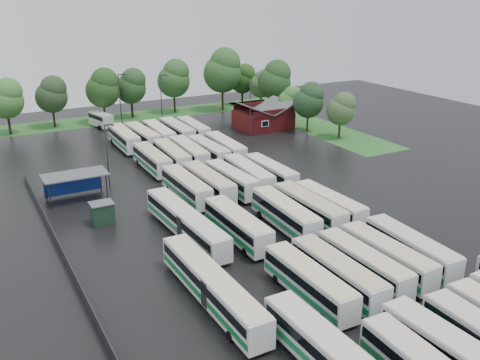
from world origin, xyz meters
TOP-DOWN VIEW (x-y plane):
  - ground at (0.00, 0.00)m, footprint 160.00×160.00m
  - brick_building at (24.00, 42.77)m, footprint 10.07×8.60m
  - wash_shed at (-17.20, 22.02)m, footprint 8.20×4.20m
  - utility_hut at (-16.20, 12.60)m, footprint 2.70×2.20m
  - grass_strip_north at (2.00, 64.80)m, footprint 80.00×10.00m
  - grass_strip_east at (34.00, 42.80)m, footprint 10.00×50.00m
  - west_fence at (-22.20, 8.00)m, footprint 0.10×50.00m
  - bus_r0c1 at (-1.34, -25.66)m, footprint 2.87×11.76m
  - bus_r1c0 at (-4.39, -12.54)m, footprint 2.46×11.38m
  - bus_r1c1 at (-1.27, -12.63)m, footprint 2.52×11.60m
  - bus_r1c2 at (2.04, -12.28)m, footprint 2.51×11.30m
  - bus_r1c3 at (5.07, -12.18)m, footprint 2.51×11.40m
  - bus_r1c4 at (8.33, -12.13)m, footprint 2.97×11.61m
  - bus_r2c0 at (-4.31, 1.02)m, footprint 2.55×11.74m
  - bus_r2c2 at (1.94, 1.06)m, footprint 3.01×11.95m
  - bus_r2c3 at (5.39, 1.19)m, footprint 2.60×11.87m
  - bus_r2c4 at (8.20, 1.04)m, footprint 2.78×11.44m
  - bus_r3c0 at (-4.49, 14.84)m, footprint 2.53×11.57m
  - bus_r3c1 at (-1.38, 14.68)m, footprint 2.65×11.87m
  - bus_r3c2 at (2.04, 14.57)m, footprint 2.72×11.31m
  - bus_r3c3 at (5.01, 15.15)m, footprint 3.08×11.82m
  - bus_r3c4 at (8.32, 14.64)m, footprint 2.42×11.29m
  - bus_r4c0 at (-4.39, 28.24)m, footprint 2.53×11.48m
  - bus_r4c1 at (-1.09, 28.57)m, footprint 2.96×11.69m
  - bus_r4c2 at (1.91, 28.72)m, footprint 3.04×11.94m
  - bus_r4c3 at (5.07, 28.26)m, footprint 2.54×11.39m
  - bus_r4c4 at (8.21, 28.55)m, footprint 2.95×11.75m
  - bus_r5c0 at (-4.53, 42.08)m, footprint 2.62×11.78m
  - bus_r5c1 at (-1.32, 41.77)m, footprint 2.94×11.85m
  - bus_r5c2 at (1.86, 41.96)m, footprint 2.91×11.78m
  - bus_r5c3 at (5.38, 42.19)m, footprint 2.63×11.83m
  - bus_r5c4 at (8.60, 42.15)m, footprint 2.81×11.39m
  - artic_bus_west_b at (-8.97, 4.44)m, footprint 3.07×17.11m
  - artic_bus_west_c at (-12.30, -9.13)m, footprint 2.58×17.05m
  - minibus at (-4.04, 59.21)m, footprint 3.69×6.77m
  - tree_north_0 at (-20.64, 61.65)m, footprint 6.53×6.53m
  - tree_north_1 at (-12.12, 63.44)m, footprint 6.25×6.25m
  - tree_north_2 at (-2.24, 62.20)m, footprint 6.85×6.85m
  - tree_north_3 at (4.27, 64.17)m, footprint 6.41×6.41m
  - tree_north_4 at (14.18, 64.56)m, footprint 7.17×7.17m
  - tree_north_5 at (24.68, 61.46)m, footprint 8.49×8.49m
  - tree_north_6 at (31.48, 64.49)m, footprint 5.89×5.88m
  - tree_east_0 at (32.79, 29.55)m, footprint 5.22×5.22m
  - tree_east_1 at (30.29, 36.24)m, footprint 5.85×5.85m
  - tree_east_2 at (30.40, 42.91)m, footprint 4.77×4.75m
  - tree_east_3 at (32.56, 52.18)m, footprint 7.22×7.22m
  - tree_east_4 at (33.15, 58.71)m, footprint 5.43×5.43m
  - lamp_post_ne at (18.85, 38.67)m, footprint 1.46×0.28m
  - lamp_post_nw at (-12.14, 23.70)m, footprint 1.41×0.27m
  - lamp_post_back_w at (-0.89, 55.01)m, footprint 1.67×0.33m
  - lamp_post_back_e at (6.91, 53.36)m, footprint 1.60×0.31m
  - puddle_0 at (0.68, -17.31)m, footprint 5.43×5.43m
  - puddle_2 at (-6.48, 3.53)m, footprint 4.93×4.93m
  - puddle_3 at (3.83, -3.73)m, footprint 4.93×4.93m

SIDE VIEW (x-z plane):
  - ground at x=0.00m, z-range 0.00..0.00m
  - puddle_0 at x=0.68m, z-range 0.00..0.01m
  - puddle_2 at x=-6.48m, z-range 0.00..0.01m
  - puddle_3 at x=3.83m, z-range 0.00..0.01m
  - grass_strip_north at x=2.00m, z-range 0.00..0.01m
  - grass_strip_east at x=34.00m, z-range 0.00..0.01m
  - west_fence at x=-22.20m, z-range 0.00..1.20m
  - utility_hut at x=-16.20m, z-range 0.01..2.63m
  - minibus at x=-4.04m, z-range 0.15..2.95m
  - bus_r3c2 at x=2.04m, z-range 0.16..3.29m
  - bus_r1c2 at x=2.04m, z-range 0.16..3.30m
  - bus_r3c4 at x=8.32m, z-range 0.16..3.30m
  - bus_r5c4 at x=8.60m, z-range 0.16..3.30m
  - bus_r4c3 at x=5.07m, z-range 0.16..3.32m
  - bus_r2c4 at x=8.20m, z-range 0.16..3.32m
  - bus_r1c0 at x=-4.39m, z-range 0.16..3.32m
  - bus_r1c3 at x=5.07m, z-range 0.16..3.33m
  - artic_bus_west_b at x=-8.97m, z-range 0.17..3.33m
  - artic_bus_west_c at x=-12.30m, z-range 0.17..3.33m
  - bus_r4c0 at x=-4.39m, z-range 0.16..3.35m
  - bus_r1c4 at x=8.33m, z-range 0.16..3.37m
  - bus_r3c0 at x=-4.49m, z-range 0.16..3.38m
  - bus_r1c1 at x=-1.27m, z-range 0.16..3.39m
  - bus_r4c1 at x=-1.09m, z-range 0.16..3.39m
  - bus_r4c4 at x=8.21m, z-range 0.16..3.41m
  - bus_r0c1 at x=-1.34m, z-range 0.16..3.41m
  - bus_r5c2 at x=1.86m, z-range 0.16..3.42m
  - bus_r3c3 at x=5.01m, z-range 0.16..3.42m
  - bus_r2c0 at x=-4.31m, z-range 0.16..3.43m
  - bus_r5c0 at x=-4.53m, z-range 0.16..3.44m
  - bus_r5c1 at x=-1.32m, z-range 0.16..3.44m
  - bus_r5c3 at x=5.38m, z-range 0.16..3.45m
  - bus_r4c2 at x=1.91m, z-range 0.16..3.46m
  - bus_r3c1 at x=-1.38m, z-range 0.16..3.46m
  - bus_r2c2 at x=1.94m, z-range 0.16..3.46m
  - bus_r2c3 at x=5.39m, z-range 0.16..3.46m
  - brick_building at x=24.00m, z-range -0.83..4.56m
  - wash_shed at x=-17.20m, z-range 1.20..4.78m
  - tree_east_2 at x=30.40m, z-range 1.12..9.00m
  - lamp_post_nw at x=-12.14m, z-range 0.74..9.87m
  - lamp_post_ne at x=18.85m, z-range 0.76..10.25m
  - tree_east_0 at x=32.79m, z-range 1.24..9.88m
  - tree_east_4 at x=33.15m, z-range 1.29..10.28m
  - lamp_post_back_e at x=6.91m, z-range 0.84..11.24m
  - tree_east_1 at x=30.29m, z-range 1.39..11.08m
  - tree_north_6 at x=31.48m, z-range 1.39..11.13m
  - lamp_post_back_w at x=-0.89m, z-range 0.88..11.75m
  - tree_north_1 at x=-12.12m, z-range 1.48..11.83m
  - tree_north_3 at x=4.27m, z-range 1.52..12.14m
  - tree_north_0 at x=-20.64m, z-range 1.55..12.36m
  - tree_north_2 at x=-2.24m, z-range 1.63..12.98m
  - tree_north_4 at x=14.18m, z-range 1.70..13.58m
  - tree_east_3 at x=32.56m, z-range 1.71..13.67m
  - tree_north_5 at x=24.68m, z-range 2.02..16.08m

